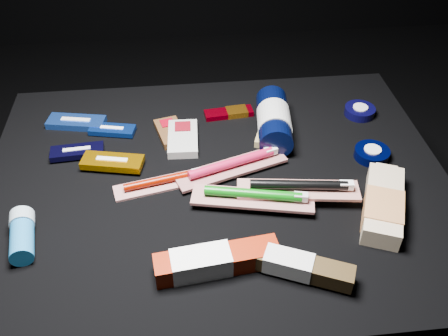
{
  "coord_description": "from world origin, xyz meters",
  "views": [
    {
      "loc": [
        -0.07,
        -0.78,
        1.1
      ],
      "look_at": [
        0.01,
        0.01,
        0.42
      ],
      "focal_mm": 40.0,
      "sensor_mm": 36.0,
      "label": 1
    }
  ],
  "objects": [
    {
      "name": "ground",
      "position": [
        0.0,
        0.0,
        0.0
      ],
      "size": [
        3.0,
        3.0,
        0.0
      ],
      "primitive_type": "plane",
      "color": "black",
      "rests_on": "ground"
    },
    {
      "name": "toothpaste_carton_red",
      "position": [
        -0.03,
        -0.23,
        0.42
      ],
      "size": [
        0.22,
        0.07,
        0.04
      ],
      "rotation": [
        0.0,
        0.0,
        0.11
      ],
      "color": "#8E1A03",
      "rests_on": "cloth_table"
    },
    {
      "name": "lotion_bottle",
      "position": [
        0.15,
        0.14,
        0.44
      ],
      "size": [
        0.1,
        0.24,
        0.08
      ],
      "rotation": [
        0.0,
        0.0,
        -0.12
      ],
      "color": "black",
      "rests_on": "cloth_table"
    },
    {
      "name": "clif_bar_0",
      "position": [
        -0.1,
        0.17,
        0.41
      ],
      "size": [
        0.08,
        0.11,
        0.02
      ],
      "rotation": [
        0.0,
        0.0,
        0.24
      ],
      "color": "#4D2F17",
      "rests_on": "cloth_table"
    },
    {
      "name": "toothpaste_carton_green",
      "position": [
        0.11,
        -0.26,
        0.42
      ],
      "size": [
        0.18,
        0.11,
        0.03
      ],
      "rotation": [
        0.0,
        0.0,
        -0.42
      ],
      "color": "#342510",
      "rests_on": "cloth_table"
    },
    {
      "name": "deodorant_stick",
      "position": [
        -0.37,
        -0.14,
        0.42
      ],
      "size": [
        0.06,
        0.12,
        0.05
      ],
      "rotation": [
        0.0,
        0.0,
        0.18
      ],
      "color": "#1E6EAB",
      "rests_on": "cloth_table"
    },
    {
      "name": "clif_bar_1",
      "position": [
        -0.07,
        0.14,
        0.41
      ],
      "size": [
        0.07,
        0.13,
        0.02
      ],
      "rotation": [
        0.0,
        0.0,
        -0.05
      ],
      "color": "#B7B8B0",
      "rests_on": "cloth_table"
    },
    {
      "name": "bodywash_bottle",
      "position": [
        0.31,
        -0.13,
        0.42
      ],
      "size": [
        0.14,
        0.21,
        0.04
      ],
      "rotation": [
        0.0,
        0.0,
        -0.39
      ],
      "color": "beige",
      "rests_on": "cloth_table"
    },
    {
      "name": "cream_tin_lower",
      "position": [
        0.35,
        0.04,
        0.41
      ],
      "size": [
        0.08,
        0.08,
        0.02
      ],
      "rotation": [
        0.0,
        0.0,
        -0.2
      ],
      "color": "black",
      "rests_on": "cloth_table"
    },
    {
      "name": "toothbrush_pack_0",
      "position": [
        -0.11,
        -0.01,
        0.41
      ],
      "size": [
        0.2,
        0.09,
        0.02
      ],
      "rotation": [
        0.0,
        0.0,
        0.21
      ],
      "color": "beige",
      "rests_on": "cloth_table"
    },
    {
      "name": "power_bar",
      "position": [
        0.06,
        0.23,
        0.41
      ],
      "size": [
        0.12,
        0.05,
        0.01
      ],
      "rotation": [
        0.0,
        0.0,
        0.1
      ],
      "color": "maroon",
      "rests_on": "cloth_table"
    },
    {
      "name": "luna_bar_1",
      "position": [
        -0.23,
        0.19,
        0.41
      ],
      "size": [
        0.11,
        0.06,
        0.01
      ],
      "rotation": [
        0.0,
        0.0,
        -0.22
      ],
      "color": "#0F3496",
      "rests_on": "cloth_table"
    },
    {
      "name": "luna_bar_3",
      "position": [
        -0.22,
        0.06,
        0.42
      ],
      "size": [
        0.14,
        0.08,
        0.02
      ],
      "rotation": [
        0.0,
        0.0,
        -0.22
      ],
      "color": "#B17202",
      "rests_on": "cloth_table"
    },
    {
      "name": "clif_bar_2",
      "position": [
        0.14,
        0.14,
        0.41
      ],
      "size": [
        0.09,
        0.12,
        0.02
      ],
      "rotation": [
        0.0,
        0.0,
        -0.34
      ],
      "color": "#9D8956",
      "rests_on": "cloth_table"
    },
    {
      "name": "toothbrush_pack_2",
      "position": [
        0.06,
        -0.09,
        0.42
      ],
      "size": [
        0.25,
        0.11,
        0.03
      ],
      "rotation": [
        0.0,
        0.0,
        -0.22
      ],
      "color": "#BEB5B0",
      "rests_on": "cloth_table"
    },
    {
      "name": "toothbrush_pack_3",
      "position": [
        0.16,
        -0.08,
        0.43
      ],
      "size": [
        0.25,
        0.09,
        0.03
      ],
      "rotation": [
        0.0,
        0.0,
        -0.13
      ],
      "color": "beige",
      "rests_on": "cloth_table"
    },
    {
      "name": "luna_bar_2",
      "position": [
        -0.3,
        0.11,
        0.41
      ],
      "size": [
        0.12,
        0.05,
        0.02
      ],
      "rotation": [
        0.0,
        0.0,
        0.07
      ],
      "color": "black",
      "rests_on": "cloth_table"
    },
    {
      "name": "cloth_table",
      "position": [
        0.0,
        0.0,
        0.2
      ],
      "size": [
        0.98,
        0.78,
        0.4
      ],
      "primitive_type": "cube",
      "color": "black",
      "rests_on": "ground"
    },
    {
      "name": "cream_tin_upper",
      "position": [
        0.37,
        0.2,
        0.41
      ],
      "size": [
        0.07,
        0.07,
        0.02
      ],
      "rotation": [
        0.0,
        0.0,
        0.06
      ],
      "color": "black",
      "rests_on": "cloth_table"
    },
    {
      "name": "toothbrush_pack_1",
      "position": [
        0.04,
        0.02,
        0.42
      ],
      "size": [
        0.25,
        0.13,
        0.03
      ],
      "rotation": [
        0.0,
        0.0,
        0.32
      ],
      "color": "#A9A19E",
      "rests_on": "cloth_table"
    },
    {
      "name": "luna_bar_0",
      "position": [
        -0.32,
        0.23,
        0.41
      ],
      "size": [
        0.14,
        0.08,
        0.02
      ],
      "rotation": [
        0.0,
        0.0,
        -0.2
      ],
      "color": "blue",
      "rests_on": "cloth_table"
    }
  ]
}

